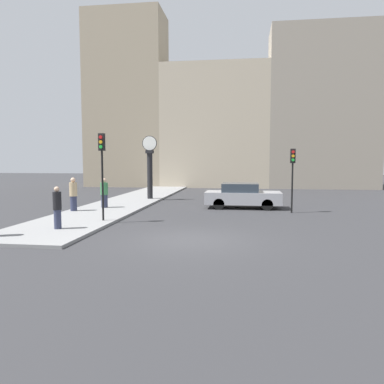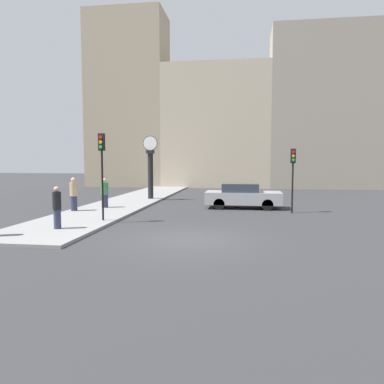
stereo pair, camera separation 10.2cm
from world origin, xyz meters
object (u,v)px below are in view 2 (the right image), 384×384
Objects in this scene: traffic_light_near at (102,158)px; pedestrian_black_jacket at (57,208)px; pedestrian_tan_coat at (74,194)px; pedestrian_green_hoodie at (105,193)px; sedan_car at (243,196)px; traffic_light_far at (293,167)px; street_clock at (150,169)px.

traffic_light_near is 3.09m from pedestrian_black_jacket.
traffic_light_near is 2.19× the size of pedestrian_tan_coat.
pedestrian_tan_coat is (-1.12, -1.52, 0.06)m from pedestrian_green_hoodie.
sedan_car is 3.52m from traffic_light_far.
street_clock reaches higher than sedan_car.
traffic_light_near is (-6.14, -6.06, 2.15)m from sedan_car.
traffic_light_far is 11.71m from pedestrian_tan_coat.
traffic_light_near reaches higher than sedan_car.
traffic_light_far reaches higher than pedestrian_black_jacket.
street_clock is 2.46× the size of pedestrian_tan_coat.
traffic_light_near is at bearing -45.79° from pedestrian_tan_coat.
pedestrian_black_jacket reaches higher than pedestrian_green_hoodie.
sedan_car is at bearing 49.07° from pedestrian_black_jacket.
traffic_light_far is at bearing 34.20° from pedestrian_black_jacket.
traffic_light_near is 9.50m from street_clock.
pedestrian_green_hoodie is at bearing 53.43° from pedestrian_tan_coat.
pedestrian_tan_coat is (-8.87, -3.26, 0.26)m from sedan_car.
pedestrian_tan_coat is (-11.50, -1.65, -1.46)m from traffic_light_far.
pedestrian_tan_coat is at bearing -126.57° from pedestrian_green_hoodie.
street_clock is (-0.26, 9.47, -0.68)m from traffic_light_near.
traffic_light_far is (2.62, -1.61, 1.72)m from sedan_car.
traffic_light_far is 1.93× the size of pedestrian_tan_coat.
sedan_car is 9.46m from pedestrian_tan_coat.
pedestrian_tan_coat is at bearing -171.83° from traffic_light_far.
traffic_light_far reaches higher than sedan_car.
pedestrian_black_jacket is 5.28m from pedestrian_tan_coat.
traffic_light_near is 5.00m from pedestrian_green_hoodie.
traffic_light_near is 2.33× the size of pedestrian_green_hoodie.
traffic_light_near is 1.13× the size of traffic_light_far.
street_clock reaches higher than pedestrian_green_hoodie.
pedestrian_black_jacket is (-0.75, -11.66, -1.24)m from street_clock.
traffic_light_near reaches higher than pedestrian_green_hoodie.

